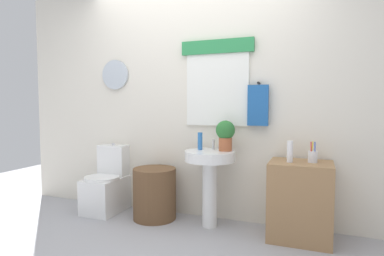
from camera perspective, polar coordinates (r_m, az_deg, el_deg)
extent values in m
cube|color=silver|center=(3.52, 0.84, 5.58)|extent=(4.40, 0.10, 2.60)
cube|color=white|center=(3.38, 4.44, 6.80)|extent=(0.66, 0.03, 0.75)
cube|color=#2D894C|center=(3.42, 4.41, 14.11)|extent=(0.76, 0.04, 0.14)
cylinder|color=silver|center=(3.93, -13.37, 9.12)|extent=(0.34, 0.03, 0.34)
cylinder|color=black|center=(3.28, 11.66, 7.78)|extent=(0.02, 0.06, 0.02)
cube|color=#235BA3|center=(3.25, 11.55, 3.92)|extent=(0.20, 0.05, 0.40)
cube|color=white|center=(3.87, -15.00, -11.29)|extent=(0.36, 0.50, 0.38)
cylinder|color=white|center=(3.77, -15.60, -8.46)|extent=(0.38, 0.38, 0.03)
cube|color=white|center=(3.92, -13.63, -5.52)|extent=(0.34, 0.18, 0.35)
cylinder|color=silver|center=(3.90, -13.67, -2.80)|extent=(0.04, 0.04, 0.02)
cylinder|color=brown|center=(3.52, -6.61, -11.38)|extent=(0.45, 0.45, 0.54)
cylinder|color=white|center=(3.28, 3.13, -11.49)|extent=(0.15, 0.15, 0.66)
cylinder|color=white|center=(3.20, 3.16, -4.93)|extent=(0.50, 0.50, 0.10)
cylinder|color=silver|center=(3.30, 3.81, -2.91)|extent=(0.03, 0.03, 0.10)
cube|color=#9E754C|center=(3.13, 18.52, -12.06)|extent=(0.54, 0.44, 0.70)
cylinder|color=#2D6BB7|center=(3.26, 1.43, -2.31)|extent=(0.05, 0.05, 0.17)
cylinder|color=#AD5B38|center=(3.20, 5.89, -2.87)|extent=(0.13, 0.13, 0.13)
sphere|color=#2D7033|center=(3.18, 5.91, -0.37)|extent=(0.19, 0.19, 0.19)
cylinder|color=white|center=(3.00, 16.86, -3.99)|extent=(0.05, 0.05, 0.19)
cylinder|color=silver|center=(3.06, 20.49, -4.78)|extent=(0.08, 0.08, 0.10)
cylinder|color=blue|center=(3.05, 20.84, -3.97)|extent=(0.01, 0.03, 0.18)
cylinder|color=yellow|center=(3.07, 20.35, -3.90)|extent=(0.02, 0.02, 0.18)
cylinder|color=red|center=(3.04, 20.26, -3.97)|extent=(0.02, 0.02, 0.18)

